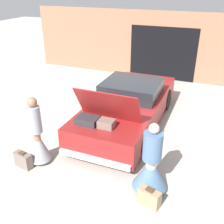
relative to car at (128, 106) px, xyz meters
The scene contains 7 objects.
ground_plane 0.58m from the car, 79.71° to the right, with size 40.00×40.00×0.00m, color #ADA89E.
garage_wall_back 4.50m from the car, 89.97° to the left, with size 12.00×0.14×2.80m.
car is the anchor object (origin of this frame).
person_left 2.88m from the car, 117.31° to the right, with size 0.54×0.54×1.66m.
person_right 2.80m from the car, 61.79° to the right, with size 0.72×0.72×1.54m.
suitcase_beside_left_person 3.29m from the car, 118.17° to the right, with size 0.46×0.25×0.40m.
suitcase_beside_right_person 3.27m from the car, 63.76° to the right, with size 0.47×0.30×0.39m.
Camera 1 is at (2.18, -6.60, 3.87)m, focal length 42.00 mm.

